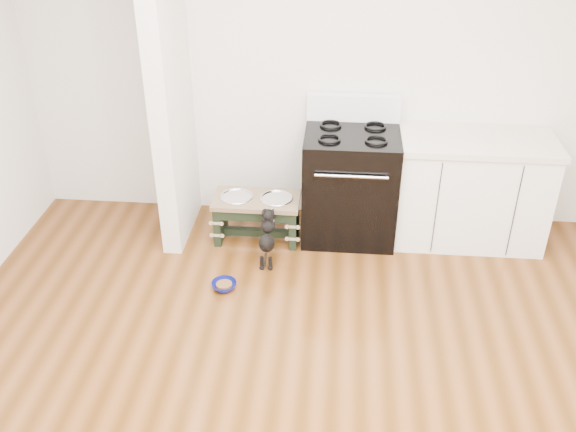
# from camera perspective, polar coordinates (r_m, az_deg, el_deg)

# --- Properties ---
(ground) EXTENTS (5.00, 5.00, 0.00)m
(ground) POSITION_cam_1_polar(r_m,az_deg,el_deg) (3.91, 1.10, -18.33)
(ground) COLOR #4C2A0D
(ground) RESTS_ON ground
(room_shell) EXTENTS (5.00, 5.00, 5.00)m
(room_shell) POSITION_cam_1_polar(r_m,az_deg,el_deg) (2.89, 1.42, 3.16)
(room_shell) COLOR silver
(room_shell) RESTS_ON ground
(partition_wall) EXTENTS (0.15, 0.80, 2.70)m
(partition_wall) POSITION_cam_1_polar(r_m,az_deg,el_deg) (5.10, -10.53, 11.96)
(partition_wall) COLOR silver
(partition_wall) RESTS_ON ground
(oven_range) EXTENTS (0.76, 0.69, 1.14)m
(oven_range) POSITION_cam_1_polar(r_m,az_deg,el_deg) (5.32, 5.54, 2.94)
(oven_range) COLOR black
(oven_range) RESTS_ON ground
(cabinet_run) EXTENTS (1.24, 0.64, 0.91)m
(cabinet_run) POSITION_cam_1_polar(r_m,az_deg,el_deg) (5.46, 15.86, 2.27)
(cabinet_run) COLOR white
(cabinet_run) RESTS_ON ground
(dog_feeder) EXTENTS (0.71, 0.38, 0.40)m
(dog_feeder) POSITION_cam_1_polar(r_m,az_deg,el_deg) (5.31, -2.80, 0.53)
(dog_feeder) COLOR black
(dog_feeder) RESTS_ON ground
(puppy) EXTENTS (0.12, 0.37, 0.43)m
(puppy) POSITION_cam_1_polar(r_m,az_deg,el_deg) (5.04, -1.85, -1.81)
(puppy) COLOR black
(puppy) RESTS_ON ground
(floor_bowl) EXTENTS (0.22, 0.22, 0.06)m
(floor_bowl) POSITION_cam_1_polar(r_m,az_deg,el_deg) (4.88, -5.70, -6.16)
(floor_bowl) COLOR navy
(floor_bowl) RESTS_ON ground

